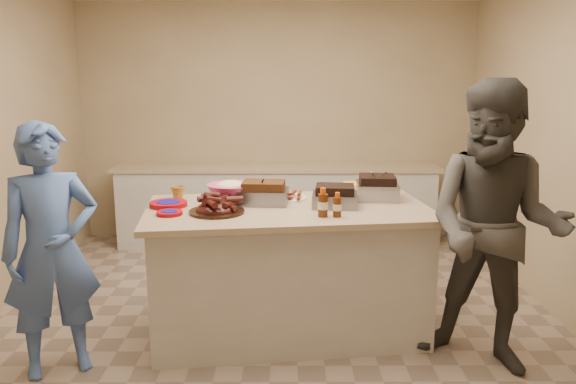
{
  "coord_description": "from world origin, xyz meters",
  "views": [
    {
      "loc": [
        0.1,
        -4.01,
        1.91
      ],
      "look_at": [
        0.12,
        -0.02,
        1.06
      ],
      "focal_mm": 35.0,
      "sensor_mm": 36.0,
      "label": 1
    }
  ],
  "objects_px": {
    "island": "(288,330)",
    "guest_gray": "(484,364)",
    "mustard_bottle": "(277,204)",
    "plastic_cup": "(178,199)",
    "bbq_bottle_a": "(323,217)",
    "bbq_bottle_b": "(337,217)",
    "coleslaw_bowl": "(231,202)",
    "guest_blue": "(62,369)",
    "rib_platter": "(217,213)",
    "roasting_pan": "(377,199)"
  },
  "relations": [
    {
      "from": "roasting_pan",
      "to": "coleslaw_bowl",
      "type": "bearing_deg",
      "value": -169.65
    },
    {
      "from": "bbq_bottle_a",
      "to": "mustard_bottle",
      "type": "height_order",
      "value": "bbq_bottle_a"
    },
    {
      "from": "mustard_bottle",
      "to": "plastic_cup",
      "type": "bearing_deg",
      "value": 166.43
    },
    {
      "from": "island",
      "to": "rib_platter",
      "type": "distance_m",
      "value": 1.09
    },
    {
      "from": "bbq_bottle_a",
      "to": "mustard_bottle",
      "type": "bearing_deg",
      "value": 131.34
    },
    {
      "from": "bbq_bottle_b",
      "to": "guest_blue",
      "type": "xyz_separation_m",
      "value": [
        -1.82,
        -0.28,
        -0.96
      ]
    },
    {
      "from": "island",
      "to": "mustard_bottle",
      "type": "xyz_separation_m",
      "value": [
        -0.08,
        0.08,
        0.96
      ]
    },
    {
      "from": "coleslaw_bowl",
      "to": "plastic_cup",
      "type": "xyz_separation_m",
      "value": [
        -0.42,
        0.12,
        0.0
      ]
    },
    {
      "from": "bbq_bottle_b",
      "to": "guest_blue",
      "type": "bearing_deg",
      "value": -171.3
    },
    {
      "from": "bbq_bottle_a",
      "to": "guest_gray",
      "type": "distance_m",
      "value": 1.46
    },
    {
      "from": "bbq_bottle_a",
      "to": "guest_blue",
      "type": "bearing_deg",
      "value": -170.69
    },
    {
      "from": "guest_gray",
      "to": "guest_blue",
      "type": "bearing_deg",
      "value": -148.74
    },
    {
      "from": "rib_platter",
      "to": "mustard_bottle",
      "type": "xyz_separation_m",
      "value": [
        0.41,
        0.26,
        0.0
      ]
    },
    {
      "from": "bbq_bottle_b",
      "to": "plastic_cup",
      "type": "distance_m",
      "value": 1.3
    },
    {
      "from": "coleslaw_bowl",
      "to": "guest_gray",
      "type": "distance_m",
      "value": 2.1
    },
    {
      "from": "bbq_bottle_a",
      "to": "plastic_cup",
      "type": "distance_m",
      "value": 1.21
    },
    {
      "from": "roasting_pan",
      "to": "mustard_bottle",
      "type": "distance_m",
      "value": 0.79
    },
    {
      "from": "roasting_pan",
      "to": "guest_gray",
      "type": "relative_size",
      "value": 0.17
    },
    {
      "from": "island",
      "to": "guest_blue",
      "type": "height_order",
      "value": "island"
    },
    {
      "from": "guest_blue",
      "to": "guest_gray",
      "type": "relative_size",
      "value": 0.86
    },
    {
      "from": "roasting_pan",
      "to": "bbq_bottle_b",
      "type": "bearing_deg",
      "value": -118.66
    },
    {
      "from": "island",
      "to": "guest_gray",
      "type": "xyz_separation_m",
      "value": [
        1.31,
        -0.52,
        0.0
      ]
    },
    {
      "from": "roasting_pan",
      "to": "coleslaw_bowl",
      "type": "height_order",
      "value": "coleslaw_bowl"
    },
    {
      "from": "rib_platter",
      "to": "plastic_cup",
      "type": "height_order",
      "value": "rib_platter"
    },
    {
      "from": "roasting_pan",
      "to": "guest_blue",
      "type": "bearing_deg",
      "value": -154.92
    },
    {
      "from": "coleslaw_bowl",
      "to": "roasting_pan",
      "type": "bearing_deg",
      "value": 6.07
    },
    {
      "from": "bbq_bottle_b",
      "to": "guest_gray",
      "type": "relative_size",
      "value": 0.09
    },
    {
      "from": "plastic_cup",
      "to": "guest_blue",
      "type": "xyz_separation_m",
      "value": [
        -0.65,
        -0.83,
        -0.96
      ]
    },
    {
      "from": "bbq_bottle_a",
      "to": "bbq_bottle_b",
      "type": "bearing_deg",
      "value": -2.59
    },
    {
      "from": "bbq_bottle_b",
      "to": "island",
      "type": "bearing_deg",
      "value": 139.2
    },
    {
      "from": "island",
      "to": "coleslaw_bowl",
      "type": "height_order",
      "value": "coleslaw_bowl"
    },
    {
      "from": "coleslaw_bowl",
      "to": "plastic_cup",
      "type": "relative_size",
      "value": 3.28
    },
    {
      "from": "island",
      "to": "bbq_bottle_a",
      "type": "bearing_deg",
      "value": -57.11
    },
    {
      "from": "roasting_pan",
      "to": "bbq_bottle_b",
      "type": "relative_size",
      "value": 1.86
    },
    {
      "from": "coleslaw_bowl",
      "to": "plastic_cup",
      "type": "height_order",
      "value": "coleslaw_bowl"
    },
    {
      "from": "plastic_cup",
      "to": "guest_blue",
      "type": "distance_m",
      "value": 1.42
    },
    {
      "from": "coleslaw_bowl",
      "to": "guest_blue",
      "type": "xyz_separation_m",
      "value": [
        -1.07,
        -0.71,
        -0.96
      ]
    },
    {
      "from": "island",
      "to": "bbq_bottle_a",
      "type": "xyz_separation_m",
      "value": [
        0.23,
        -0.28,
        0.96
      ]
    },
    {
      "from": "guest_blue",
      "to": "island",
      "type": "bearing_deg",
      "value": -7.63
    },
    {
      "from": "rib_platter",
      "to": "coleslaw_bowl",
      "type": "xyz_separation_m",
      "value": [
        0.07,
        0.32,
        0.0
      ]
    },
    {
      "from": "guest_blue",
      "to": "mustard_bottle",
      "type": "bearing_deg",
      "value": -3.76
    },
    {
      "from": "rib_platter",
      "to": "guest_blue",
      "type": "height_order",
      "value": "rib_platter"
    },
    {
      "from": "guest_gray",
      "to": "roasting_pan",
      "type": "bearing_deg",
      "value": 159.05
    },
    {
      "from": "mustard_bottle",
      "to": "guest_blue",
      "type": "bearing_deg",
      "value": -155.47
    },
    {
      "from": "rib_platter",
      "to": "mustard_bottle",
      "type": "relative_size",
      "value": 3.35
    },
    {
      "from": "island",
      "to": "coleslaw_bowl",
      "type": "distance_m",
      "value": 1.06
    },
    {
      "from": "rib_platter",
      "to": "roasting_pan",
      "type": "relative_size",
      "value": 1.23
    },
    {
      "from": "rib_platter",
      "to": "roasting_pan",
      "type": "distance_m",
      "value": 1.26
    },
    {
      "from": "plastic_cup",
      "to": "mustard_bottle",
      "type": "bearing_deg",
      "value": -13.57
    },
    {
      "from": "island",
      "to": "coleslaw_bowl",
      "type": "bearing_deg",
      "value": 154.3
    }
  ]
}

